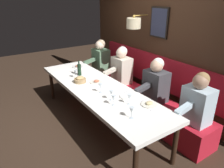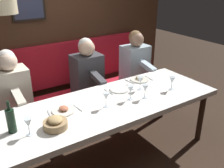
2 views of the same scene
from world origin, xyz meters
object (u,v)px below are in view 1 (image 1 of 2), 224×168
diner_far (101,57)px  wine_glass_0 (129,97)px  diner_nearest (198,100)px  dining_table (98,90)px  wine_glass_5 (111,93)px  wine_glass_1 (76,72)px  diner_middle (121,66)px  wine_glass_4 (101,86)px  bread_bowl (80,80)px  wine_bottle (79,70)px  wine_glass_3 (114,98)px  wine_glass_2 (132,110)px  diner_near (156,82)px

diner_far → wine_glass_0: size_ratio=4.82×
diner_nearest → wine_glass_0: diner_nearest is taller
dining_table → wine_glass_5: wine_glass_5 is taller
wine_glass_1 → diner_middle: bearing=-5.5°
wine_glass_4 → bread_bowl: (-0.08, 0.59, -0.07)m
diner_middle → wine_bottle: 0.91m
diner_far → wine_glass_3: size_ratio=4.82×
dining_table → wine_glass_4: size_ratio=19.13×
dining_table → diner_nearest: bearing=-57.0°
wine_glass_1 → wine_glass_5: size_ratio=1.00×
diner_nearest → diner_middle: same height
wine_glass_3 → bread_bowl: 1.07m
dining_table → wine_glass_0: 0.81m
diner_nearest → wine_glass_2: 1.05m
dining_table → diner_near: 1.03m
wine_glass_2 → wine_bottle: wine_bottle is taller
diner_near → diner_middle: 1.01m
diner_far → wine_glass_4: diner_far is taller
wine_glass_3 → wine_glass_0: bearing=-25.8°
diner_far → diner_nearest: bearing=-90.0°
diner_middle → diner_far: 0.86m
wine_glass_4 → wine_glass_3: bearing=-97.9°
diner_nearest → wine_glass_5: 1.26m
wine_glass_5 → wine_glass_3: bearing=-112.3°
diner_nearest → wine_glass_1: diner_nearest is taller
wine_glass_2 → wine_glass_5: bearing=83.4°
wine_glass_4 → bread_bowl: size_ratio=0.75×
diner_far → wine_glass_2: size_ratio=4.82×
wine_glass_0 → bread_bowl: (-0.23, 1.16, -0.07)m
wine_glass_1 → wine_glass_3: 1.29m
diner_nearest → wine_glass_3: (-1.02, 0.67, 0.04)m
diner_far → wine_glass_1: diner_far is taller
diner_middle → wine_glass_2: diner_middle is taller
wine_bottle → wine_glass_3: bearing=-95.5°
diner_far → bread_bowl: bearing=-136.2°
wine_glass_0 → wine_glass_1: 1.41m
diner_far → wine_glass_1: 1.27m
wine_glass_3 → wine_glass_5: (0.06, 0.15, 0.00)m
wine_glass_2 → wine_bottle: size_ratio=0.55×
dining_table → wine_glass_1: (-0.13, 0.60, 0.17)m
wine_bottle → bread_bowl: bearing=-114.7°
wine_glass_2 → wine_glass_4: size_ratio=1.00×
wine_glass_0 → wine_glass_5: (-0.14, 0.26, 0.00)m
diner_near → wine_glass_2: (-1.02, -0.59, 0.04)m
wine_glass_2 → wine_glass_5: (0.07, 0.57, 0.00)m
diner_nearest → wine_bottle: 2.25m
dining_table → wine_glass_4: 0.29m
wine_glass_3 → wine_glass_4: (0.07, 0.47, 0.00)m
diner_near → wine_glass_2: size_ratio=4.82×
bread_bowl → dining_table: bearing=-67.5°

